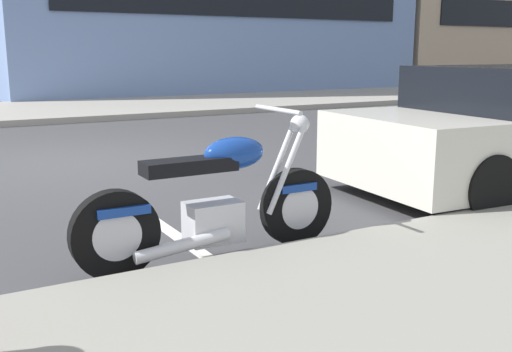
# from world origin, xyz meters

# --- Properties ---
(ground_plane) EXTENTS (260.00, 260.00, 0.00)m
(ground_plane) POSITION_xyz_m (0.00, 0.00, 0.00)
(ground_plane) COLOR #3D3D3F
(sidewalk_far_curb) EXTENTS (120.00, 5.00, 0.14)m
(sidewalk_far_curb) POSITION_xyz_m (12.00, 7.17, 0.07)
(sidewalk_far_curb) COLOR gray
(sidewalk_far_curb) RESTS_ON ground
(parking_stall_stripe) EXTENTS (0.12, 2.20, 0.01)m
(parking_stall_stripe) POSITION_xyz_m (0.00, -4.07, 0.00)
(parking_stall_stripe) COLOR silver
(parking_stall_stripe) RESTS_ON ground
(parked_motorcycle) EXTENTS (2.08, 0.62, 1.11)m
(parked_motorcycle) POSITION_xyz_m (0.05, -4.49, 0.42)
(parked_motorcycle) COLOR black
(parked_motorcycle) RESTS_ON ground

